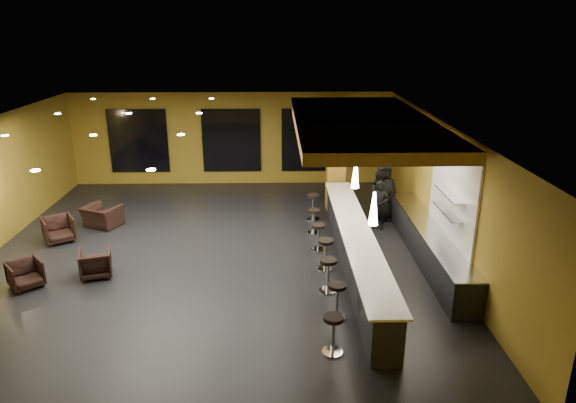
{
  "coord_description": "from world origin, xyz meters",
  "views": [
    {
      "loc": [
        1.69,
        -12.69,
        5.88
      ],
      "look_at": [
        2.0,
        0.5,
        1.3
      ],
      "focal_mm": 32.0,
      "sensor_mm": 36.0,
      "label": 1
    }
  ],
  "objects_px": {
    "bar_stool_4": "(318,234)",
    "prep_counter": "(428,244)",
    "armchair_d": "(102,216)",
    "bar_stool_0": "(333,330)",
    "column": "(336,157)",
    "pendant_0": "(374,209)",
    "pendant_2": "(343,151)",
    "staff_c": "(383,192)",
    "pendant_1": "(355,174)",
    "armchair_a": "(25,274)",
    "bar_counter": "(355,251)",
    "armchair_c": "(59,229)",
    "bar_stool_3": "(326,250)",
    "bar_stool_5": "(314,218)",
    "bar_stool_2": "(328,271)",
    "bar_stool_1": "(337,296)",
    "bar_stool_6": "(313,204)",
    "staff_b": "(380,197)",
    "armchair_b": "(96,263)"
  },
  "relations": [
    {
      "from": "bar_stool_4",
      "to": "prep_counter",
      "type": "bearing_deg",
      "value": -13.33
    },
    {
      "from": "armchair_d",
      "to": "bar_stool_0",
      "type": "xyz_separation_m",
      "value": [
        6.36,
        -6.56,
        0.17
      ]
    },
    {
      "from": "column",
      "to": "pendant_0",
      "type": "xyz_separation_m",
      "value": [
        0.0,
        -6.6,
        0.6
      ]
    },
    {
      "from": "pendant_2",
      "to": "staff_c",
      "type": "bearing_deg",
      "value": 17.49
    },
    {
      "from": "pendant_1",
      "to": "armchair_a",
      "type": "relative_size",
      "value": 0.98
    },
    {
      "from": "bar_counter",
      "to": "armchair_a",
      "type": "xyz_separation_m",
      "value": [
        -7.87,
        -0.75,
        -0.17
      ]
    },
    {
      "from": "prep_counter",
      "to": "armchair_c",
      "type": "bearing_deg",
      "value": 171.93
    },
    {
      "from": "staff_c",
      "to": "bar_stool_3",
      "type": "height_order",
      "value": "staff_c"
    },
    {
      "from": "staff_c",
      "to": "bar_stool_5",
      "type": "height_order",
      "value": "staff_c"
    },
    {
      "from": "bar_stool_0",
      "to": "bar_stool_2",
      "type": "xyz_separation_m",
      "value": [
        0.14,
        2.35,
        0.02
      ]
    },
    {
      "from": "bar_stool_2",
      "to": "bar_stool_1",
      "type": "bearing_deg",
      "value": -86.57
    },
    {
      "from": "bar_stool_3",
      "to": "bar_stool_5",
      "type": "bearing_deg",
      "value": 92.74
    },
    {
      "from": "pendant_1",
      "to": "armchair_c",
      "type": "bearing_deg",
      "value": 169.99
    },
    {
      "from": "prep_counter",
      "to": "column",
      "type": "distance_m",
      "value": 4.75
    },
    {
      "from": "staff_c",
      "to": "bar_stool_6",
      "type": "xyz_separation_m",
      "value": [
        -2.19,
        0.06,
        -0.4
      ]
    },
    {
      "from": "bar_counter",
      "to": "bar_stool_6",
      "type": "height_order",
      "value": "bar_counter"
    },
    {
      "from": "pendant_0",
      "to": "bar_stool_3",
      "type": "bearing_deg",
      "value": 110.41
    },
    {
      "from": "armchair_c",
      "to": "bar_stool_2",
      "type": "bearing_deg",
      "value": -55.45
    },
    {
      "from": "armchair_a",
      "to": "bar_stool_5",
      "type": "bearing_deg",
      "value": -17.19
    },
    {
      "from": "armchair_d",
      "to": "bar_stool_6",
      "type": "bearing_deg",
      "value": -151.66
    },
    {
      "from": "prep_counter",
      "to": "bar_stool_0",
      "type": "relative_size",
      "value": 7.64
    },
    {
      "from": "prep_counter",
      "to": "bar_stool_3",
      "type": "relative_size",
      "value": 7.45
    },
    {
      "from": "column",
      "to": "bar_stool_5",
      "type": "distance_m",
      "value": 2.69
    },
    {
      "from": "staff_c",
      "to": "bar_stool_4",
      "type": "height_order",
      "value": "staff_c"
    },
    {
      "from": "staff_b",
      "to": "bar_stool_2",
      "type": "relative_size",
      "value": 2.02
    },
    {
      "from": "armchair_c",
      "to": "bar_stool_6",
      "type": "relative_size",
      "value": 0.97
    },
    {
      "from": "pendant_1",
      "to": "bar_stool_6",
      "type": "xyz_separation_m",
      "value": [
        -0.81,
        2.99,
        -1.82
      ]
    },
    {
      "from": "prep_counter",
      "to": "armchair_b",
      "type": "distance_m",
      "value": 8.44
    },
    {
      "from": "prep_counter",
      "to": "bar_stool_4",
      "type": "height_order",
      "value": "prep_counter"
    },
    {
      "from": "column",
      "to": "armchair_a",
      "type": "height_order",
      "value": "column"
    },
    {
      "from": "column",
      "to": "armchair_a",
      "type": "xyz_separation_m",
      "value": [
        -7.87,
        -5.35,
        -1.42
      ]
    },
    {
      "from": "armchair_b",
      "to": "bar_stool_6",
      "type": "distance_m",
      "value": 6.71
    },
    {
      "from": "prep_counter",
      "to": "armchair_d",
      "type": "height_order",
      "value": "prep_counter"
    },
    {
      "from": "armchair_d",
      "to": "bar_stool_0",
      "type": "distance_m",
      "value": 9.14
    },
    {
      "from": "bar_counter",
      "to": "armchair_b",
      "type": "distance_m",
      "value": 6.41
    },
    {
      "from": "armchair_d",
      "to": "armchair_b",
      "type": "bearing_deg",
      "value": 129.66
    },
    {
      "from": "bar_stool_2",
      "to": "bar_stool_6",
      "type": "bearing_deg",
      "value": 90.28
    },
    {
      "from": "bar_stool_1",
      "to": "bar_stool_4",
      "type": "height_order",
      "value": "bar_stool_1"
    },
    {
      "from": "pendant_2",
      "to": "bar_stool_5",
      "type": "height_order",
      "value": "pendant_2"
    },
    {
      "from": "staff_b",
      "to": "bar_stool_1",
      "type": "xyz_separation_m",
      "value": [
        -1.97,
        -5.54,
        -0.31
      ]
    },
    {
      "from": "armchair_b",
      "to": "armchair_c",
      "type": "xyz_separation_m",
      "value": [
        -1.75,
        2.16,
        0.02
      ]
    },
    {
      "from": "bar_counter",
      "to": "bar_stool_3",
      "type": "relative_size",
      "value": 9.93
    },
    {
      "from": "pendant_0",
      "to": "bar_stool_4",
      "type": "relative_size",
      "value": 0.94
    },
    {
      "from": "pendant_1",
      "to": "bar_stool_2",
      "type": "relative_size",
      "value": 0.86
    },
    {
      "from": "prep_counter",
      "to": "bar_stool_5",
      "type": "bearing_deg",
      "value": 146.51
    },
    {
      "from": "column",
      "to": "armchair_c",
      "type": "height_order",
      "value": "column"
    },
    {
      "from": "column",
      "to": "bar_stool_1",
      "type": "height_order",
      "value": "column"
    },
    {
      "from": "armchair_c",
      "to": "column",
      "type": "bearing_deg",
      "value": -14.71
    },
    {
      "from": "armchair_b",
      "to": "column",
      "type": "bearing_deg",
      "value": -159.92
    },
    {
      "from": "bar_stool_1",
      "to": "prep_counter",
      "type": "bearing_deg",
      "value": 45.62
    }
  ]
}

